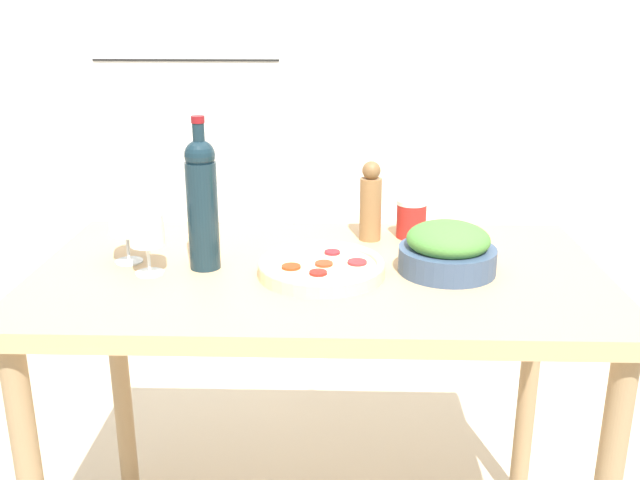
{
  "coord_description": "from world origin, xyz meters",
  "views": [
    {
      "loc": [
        0.05,
        -1.6,
        1.5
      ],
      "look_at": [
        0.0,
        0.04,
        0.95
      ],
      "focal_mm": 40.0,
      "sensor_mm": 36.0,
      "label": 1
    }
  ],
  "objects_px": {
    "refrigerator": "(205,144)",
    "salt_canister": "(411,219)",
    "wine_glass_far": "(126,223)",
    "pepper_mill": "(371,203)",
    "homemade_pizza": "(321,267)",
    "wine_glass_near": "(147,233)",
    "wine_bottle": "(202,201)",
    "salad_bowl": "(448,250)"
  },
  "relations": [
    {
      "from": "wine_bottle",
      "to": "homemade_pizza",
      "type": "distance_m",
      "value": 0.32
    },
    {
      "from": "pepper_mill",
      "to": "homemade_pizza",
      "type": "bearing_deg",
      "value": -114.55
    },
    {
      "from": "refrigerator",
      "to": "salt_canister",
      "type": "bearing_deg",
      "value": -58.86
    },
    {
      "from": "wine_bottle",
      "to": "pepper_mill",
      "type": "xyz_separation_m",
      "value": [
        0.4,
        0.23,
        -0.06
      ]
    },
    {
      "from": "wine_bottle",
      "to": "salt_canister",
      "type": "distance_m",
      "value": 0.58
    },
    {
      "from": "wine_glass_near",
      "to": "homemade_pizza",
      "type": "relative_size",
      "value": 0.5
    },
    {
      "from": "wine_bottle",
      "to": "salt_canister",
      "type": "height_order",
      "value": "wine_bottle"
    },
    {
      "from": "refrigerator",
      "to": "salad_bowl",
      "type": "bearing_deg",
      "value": -61.48
    },
    {
      "from": "wine_glass_far",
      "to": "wine_glass_near",
      "type": "bearing_deg",
      "value": -47.64
    },
    {
      "from": "wine_bottle",
      "to": "wine_glass_far",
      "type": "distance_m",
      "value": 0.21
    },
    {
      "from": "pepper_mill",
      "to": "homemade_pizza",
      "type": "xyz_separation_m",
      "value": [
        -0.12,
        -0.27,
        -0.08
      ]
    },
    {
      "from": "refrigerator",
      "to": "salt_canister",
      "type": "relative_size",
      "value": 17.06
    },
    {
      "from": "salad_bowl",
      "to": "salt_canister",
      "type": "height_order",
      "value": "salad_bowl"
    },
    {
      "from": "homemade_pizza",
      "to": "salt_canister",
      "type": "height_order",
      "value": "salt_canister"
    },
    {
      "from": "refrigerator",
      "to": "wine_glass_far",
      "type": "distance_m",
      "value": 1.56
    },
    {
      "from": "salt_canister",
      "to": "wine_glass_near",
      "type": "bearing_deg",
      "value": -155.05
    },
    {
      "from": "refrigerator",
      "to": "salad_bowl",
      "type": "distance_m",
      "value": 1.82
    },
    {
      "from": "wine_glass_near",
      "to": "salad_bowl",
      "type": "xyz_separation_m",
      "value": [
        0.7,
        0.04,
        -0.05
      ]
    },
    {
      "from": "wine_bottle",
      "to": "wine_glass_near",
      "type": "bearing_deg",
      "value": -159.87
    },
    {
      "from": "wine_glass_far",
      "to": "salad_bowl",
      "type": "xyz_separation_m",
      "value": [
        0.77,
        -0.04,
        -0.05
      ]
    },
    {
      "from": "wine_glass_near",
      "to": "salt_canister",
      "type": "height_order",
      "value": "wine_glass_near"
    },
    {
      "from": "wine_bottle",
      "to": "homemade_pizza",
      "type": "height_order",
      "value": "wine_bottle"
    },
    {
      "from": "wine_glass_far",
      "to": "salad_bowl",
      "type": "distance_m",
      "value": 0.77
    },
    {
      "from": "wine_glass_near",
      "to": "homemade_pizza",
      "type": "xyz_separation_m",
      "value": [
        0.4,
        0.0,
        -0.08
      ]
    },
    {
      "from": "pepper_mill",
      "to": "salt_canister",
      "type": "bearing_deg",
      "value": 11.74
    },
    {
      "from": "refrigerator",
      "to": "homemade_pizza",
      "type": "bearing_deg",
      "value": -70.62
    },
    {
      "from": "refrigerator",
      "to": "wine_glass_near",
      "type": "height_order",
      "value": "refrigerator"
    },
    {
      "from": "salad_bowl",
      "to": "homemade_pizza",
      "type": "relative_size",
      "value": 0.77
    },
    {
      "from": "wine_glass_near",
      "to": "pepper_mill",
      "type": "distance_m",
      "value": 0.59
    },
    {
      "from": "wine_glass_far",
      "to": "pepper_mill",
      "type": "bearing_deg",
      "value": 18.13
    },
    {
      "from": "pepper_mill",
      "to": "salad_bowl",
      "type": "distance_m",
      "value": 0.3
    },
    {
      "from": "pepper_mill",
      "to": "salad_bowl",
      "type": "xyz_separation_m",
      "value": [
        0.17,
        -0.24,
        -0.05
      ]
    },
    {
      "from": "refrigerator",
      "to": "homemade_pizza",
      "type": "distance_m",
      "value": 1.73
    },
    {
      "from": "wine_bottle",
      "to": "wine_glass_far",
      "type": "relative_size",
      "value": 2.47
    },
    {
      "from": "salad_bowl",
      "to": "refrigerator",
      "type": "bearing_deg",
      "value": 118.52
    },
    {
      "from": "wine_glass_far",
      "to": "pepper_mill",
      "type": "relative_size",
      "value": 0.69
    },
    {
      "from": "refrigerator",
      "to": "wine_glass_far",
      "type": "relative_size",
      "value": 12.15
    },
    {
      "from": "refrigerator",
      "to": "wine_glass_near",
      "type": "bearing_deg",
      "value": -84.09
    },
    {
      "from": "wine_bottle",
      "to": "salad_bowl",
      "type": "height_order",
      "value": "wine_bottle"
    },
    {
      "from": "salad_bowl",
      "to": "salt_canister",
      "type": "xyz_separation_m",
      "value": [
        -0.06,
        0.26,
        -0.0
      ]
    },
    {
      "from": "wine_glass_far",
      "to": "salad_bowl",
      "type": "height_order",
      "value": "wine_glass_far"
    },
    {
      "from": "salad_bowl",
      "to": "wine_bottle",
      "type": "bearing_deg",
      "value": 178.99
    }
  ]
}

